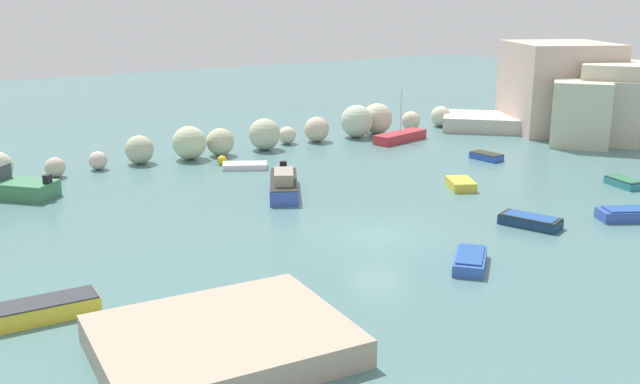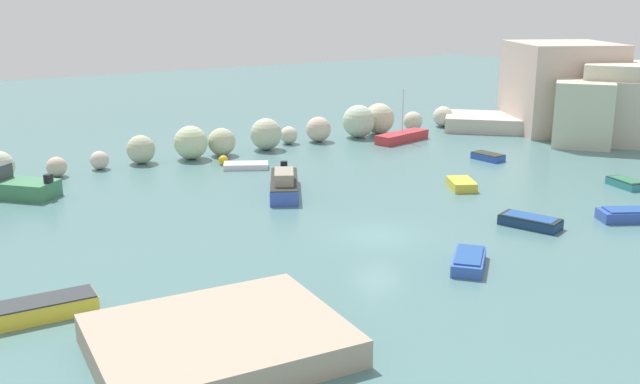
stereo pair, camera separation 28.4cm
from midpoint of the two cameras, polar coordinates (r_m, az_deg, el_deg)
The scene contains 16 objects.
cove_water at distance 36.05m, azimuth 4.38°, elevation -3.42°, with size 160.00×160.00×0.00m, color slate.
cliff_headland_right at distance 64.55m, azimuth 20.02°, elevation 6.81°, with size 16.30×19.31×7.54m.
rock_breakwater at distance 53.84m, azimuth -8.81°, elevation 4.04°, with size 45.49×3.26×2.68m.
stone_dock at distance 24.69m, azimuth -8.06°, elevation -11.52°, with size 8.06×6.44×0.98m, color tan.
channel_buoy at distance 51.03m, azimuth -7.87°, elevation 2.50°, with size 0.67×0.67×0.67m, color gold.
moored_boat_0 at distance 41.75m, azimuth 23.48°, elevation -1.60°, with size 4.19×3.16×0.64m.
moored_boat_1 at distance 43.17m, azimuth -3.06°, elevation 0.60°, with size 4.28×5.85×1.59m.
moored_boat_2 at distance 59.05m, azimuth 6.19°, elevation 4.35°, with size 5.34×2.56×4.25m.
moored_boat_3 at distance 38.74m, azimuth 16.00°, elevation -2.19°, with size 2.26×3.29×0.56m.
moored_boat_4 at distance 45.27m, azimuth 10.84°, elevation 0.63°, with size 2.33×2.71×0.55m.
moored_boat_5 at distance 28.90m, azimuth -21.23°, elevation -8.63°, with size 4.01×1.53×0.71m.
moored_boat_6 at distance 53.49m, azimuth 12.81°, elevation 2.76°, with size 1.37×2.37×0.50m.
moored_boat_7 at distance 46.74m, azimuth -24.01°, elevation 0.48°, with size 5.96×6.19×1.84m.
moored_boat_8 at distance 49.79m, azimuth -6.09°, elevation 2.06°, with size 3.31×2.68×0.38m.
moored_boat_9 at distance 32.50m, azimuth 11.48°, elevation -5.29°, with size 3.11×2.97×0.60m.
moored_boat_10 at distance 48.61m, azimuth 22.65°, elevation 0.70°, with size 1.64×2.52×0.51m.
Camera 1 is at (-20.90, -27.00, 11.61)m, focal length 40.68 mm.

